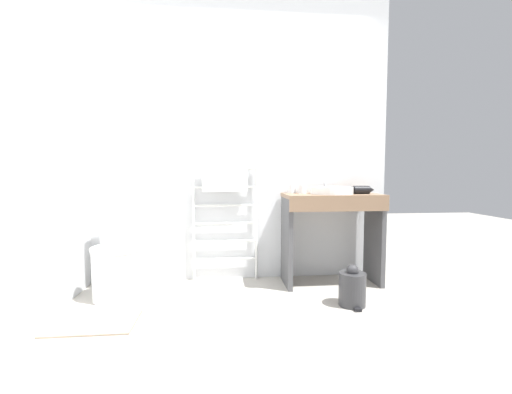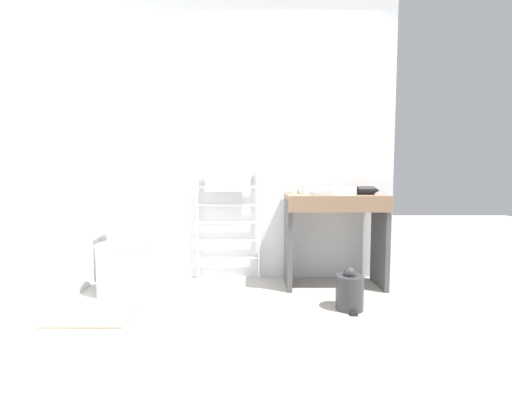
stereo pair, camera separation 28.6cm
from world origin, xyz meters
name	(u,v)px [view 2 (the right image)]	position (x,y,z in m)	size (l,w,h in m)	color
ground_plane	(231,345)	(0.00, 0.00, 0.00)	(12.00, 12.00, 0.00)	#A8A399
wall_back	(241,139)	(0.00, 1.36, 1.34)	(2.91, 0.12, 2.67)	silver
wall_side	(51,130)	(-1.40, 0.65, 1.34)	(0.12, 1.93, 2.67)	silver
toilet	(125,254)	(-0.98, 0.94, 0.32)	(0.41, 0.55, 0.79)	white
towel_radiator	(229,197)	(-0.11, 1.25, 0.79)	(0.61, 0.06, 1.09)	white
vanity_counter	(335,225)	(0.85, 1.04, 0.55)	(0.86, 0.45, 0.82)	#84664C
sink_basin	(335,191)	(0.84, 1.04, 0.86)	(0.38, 0.38, 0.06)	white
faucet	(331,184)	(0.84, 1.23, 0.90)	(0.02, 0.10, 0.13)	silver
cup_near_wall	(295,189)	(0.51, 1.20, 0.86)	(0.08, 0.08, 0.08)	white
cup_near_edge	(305,189)	(0.59, 1.15, 0.86)	(0.08, 0.08, 0.08)	white
hair_dryer	(367,190)	(1.12, 1.03, 0.86)	(0.19, 0.17, 0.07)	black
trash_bin	(350,291)	(0.85, 0.53, 0.14)	(0.20, 0.24, 0.32)	#333335
bath_mat	(93,316)	(-1.00, 0.38, 0.01)	(0.56, 0.36, 0.01)	gray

